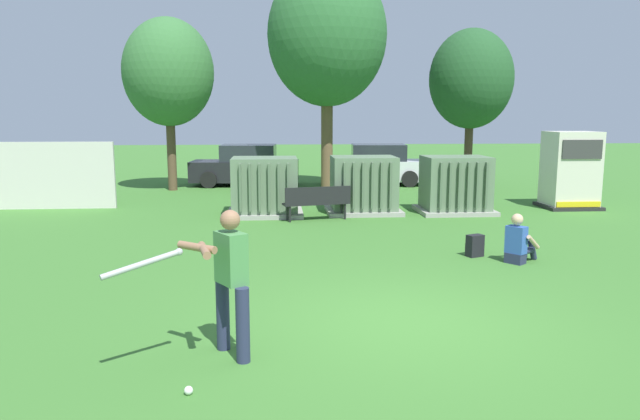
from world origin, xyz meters
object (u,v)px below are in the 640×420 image
object	(u,v)px
batter	(227,276)
parked_car_left_of_center	(375,166)
transformer_mid_east	(455,185)
transformer_mid_west	(363,186)
sports_ball	(189,390)
park_bench	(317,201)
generator_enclosure	(570,170)
transformer_west	(265,187)
backpack	(474,246)
seated_spectator	(519,243)
parked_car_leftmost	(246,167)

from	to	relation	value
batter	parked_car_left_of_center	world-z (taller)	batter
transformer_mid_east	transformer_mid_west	bearing A→B (deg)	176.56
transformer_mid_east	sports_ball	distance (m)	12.44
park_bench	generator_enclosure	bearing A→B (deg)	11.45
transformer_west	generator_enclosure	size ratio (longest dim) A/B	0.91
generator_enclosure	backpack	distance (m)	7.69
generator_enclosure	parked_car_left_of_center	xyz separation A→B (m)	(-4.84, 6.40, -0.38)
transformer_west	seated_spectator	xyz separation A→B (m)	(4.92, -5.77, -0.41)
backpack	parked_car_left_of_center	distance (m)	12.27
transformer_mid_east	seated_spectator	bearing A→B (deg)	-95.16
transformer_west	parked_car_left_of_center	size ratio (longest dim) A/B	0.49
park_bench	parked_car_left_of_center	bearing A→B (deg)	69.92
transformer_west	batter	size ratio (longest dim) A/B	1.21
generator_enclosure	backpack	size ratio (longest dim) A/B	5.23
transformer_mid_east	park_bench	bearing A→B (deg)	-166.35
seated_spectator	batter	bearing A→B (deg)	-141.75
transformer_west	transformer_mid_west	xyz separation A→B (m)	(2.81, 0.19, 0.00)
transformer_west	park_bench	xyz separation A→B (m)	(1.40, -0.95, -0.25)
transformer_mid_east	backpack	xyz separation A→B (m)	(-1.20, -5.27, -0.57)
transformer_west	sports_ball	bearing A→B (deg)	-93.19
sports_ball	transformer_mid_west	bearing A→B (deg)	72.75
transformer_west	transformer_mid_east	world-z (taller)	same
transformer_mid_east	backpack	world-z (taller)	transformer_mid_east
batter	park_bench	bearing A→B (deg)	79.41
transformer_west	transformer_mid_west	world-z (taller)	same
batter	backpack	world-z (taller)	batter
parked_car_leftmost	transformer_west	bearing A→B (deg)	-83.09
batter	seated_spectator	world-z (taller)	batter
batter	parked_car_leftmost	bearing A→B (deg)	92.01
park_bench	parked_car_left_of_center	size ratio (longest dim) A/B	0.43
transformer_mid_west	generator_enclosure	bearing A→B (deg)	3.86
sports_ball	parked_car_left_of_center	distance (m)	18.51
park_bench	batter	distance (m)	9.08
transformer_west	parked_car_leftmost	world-z (taller)	same
park_bench	seated_spectator	xyz separation A→B (m)	(3.53, -4.82, -0.16)
park_bench	parked_car_leftmost	world-z (taller)	parked_car_leftmost
parked_car_left_of_center	transformer_west	bearing A→B (deg)	-121.57
seated_spectator	park_bench	bearing A→B (deg)	126.16
sports_ball	backpack	distance (m)	7.39
batter	sports_ball	bearing A→B (deg)	-109.65
backpack	parked_car_leftmost	bearing A→B (deg)	112.48
transformer_mid_west	batter	world-z (taller)	batter
batter	sports_ball	xyz separation A→B (m)	(-0.34, -0.94, -0.93)
transformer_west	transformer_mid_east	bearing A→B (deg)	0.34
transformer_west	seated_spectator	size ratio (longest dim) A/B	2.18
transformer_mid_west	sports_ball	xyz separation A→B (m)	(-3.42, -11.00, -0.74)
batter	parked_car_leftmost	world-z (taller)	batter
transformer_west	sports_ball	distance (m)	10.85
seated_spectator	parked_car_leftmost	size ratio (longest dim) A/B	0.22
seated_spectator	transformer_mid_west	bearing A→B (deg)	109.50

